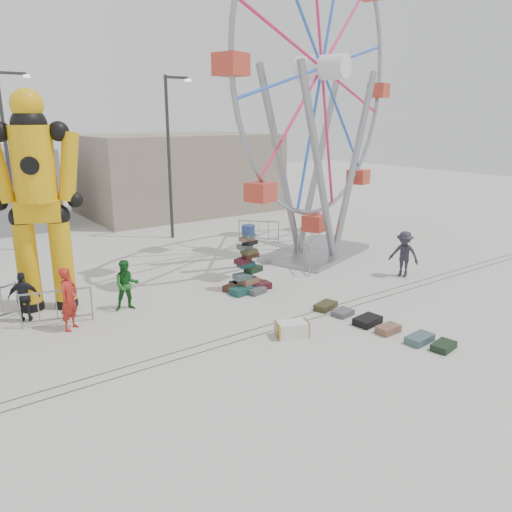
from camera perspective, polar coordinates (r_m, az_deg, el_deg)
ground at (r=14.27m, az=3.23°, el=-9.38°), size 90.00×90.00×0.00m
track_line_near at (r=14.70m, az=1.75°, el=-8.58°), size 40.00×0.04×0.01m
track_line_far at (r=14.99m, az=0.82°, el=-8.08°), size 40.00×0.04×0.01m
building_right at (r=33.84m, az=-8.90°, el=9.36°), size 12.00×8.00×5.00m
lamp_post_right at (r=25.70m, az=-9.76°, el=11.88°), size 1.41×0.25×8.00m
lamp_post_left at (r=25.45m, az=-26.38°, el=10.50°), size 1.41×0.25×8.00m
suitcase_tower at (r=17.86m, az=-0.99°, el=-1.87°), size 1.68×1.49×2.39m
crash_test_dummy at (r=16.83m, az=-23.73°, el=6.43°), size 2.77×1.48×7.07m
ferris_wheel at (r=22.07m, az=7.44°, el=17.90°), size 11.65×4.43×14.17m
steamer_trunk at (r=14.35m, az=4.12°, el=-8.33°), size 1.04×0.82×0.42m
row_case_0 at (r=16.46m, az=7.96°, el=-5.67°), size 0.90×0.66×0.20m
row_case_1 at (r=16.03m, az=9.88°, el=-6.40°), size 0.71×0.58×0.17m
row_case_2 at (r=15.51m, az=12.63°, el=-7.22°), size 0.90×0.65×0.22m
row_case_3 at (r=15.06m, az=14.86°, el=-8.08°), size 0.71×0.44×0.22m
row_case_4 at (r=14.70m, az=18.20°, el=-8.97°), size 0.88×0.54×0.21m
row_case_5 at (r=14.50m, az=20.66°, el=-9.61°), size 0.79×0.57×0.19m
barricade_dummy_c at (r=16.11m, az=-21.82°, el=-5.44°), size 1.96×0.61×1.10m
barricade_wheel_front at (r=20.49m, az=5.44°, el=-0.01°), size 0.99×1.83×1.10m
barricade_wheel_back at (r=24.93m, az=0.31°, el=2.86°), size 1.47×1.50×1.10m
pedestrian_red at (r=15.48m, az=-20.60°, el=-4.61°), size 0.81×0.79×1.88m
pedestrian_green at (r=16.55m, az=-14.56°, el=-3.23°), size 0.94×0.82×1.66m
pedestrian_black at (r=16.66m, az=-24.99°, el=-4.28°), size 0.99×0.68×1.55m
pedestrian_grey at (r=20.20m, az=16.55°, el=0.22°), size 1.00×1.32×1.80m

